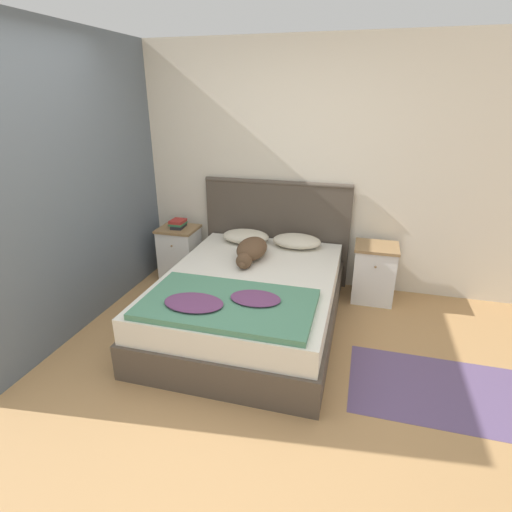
{
  "coord_description": "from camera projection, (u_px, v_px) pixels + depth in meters",
  "views": [
    {
      "loc": [
        1.01,
        -2.1,
        2.01
      ],
      "look_at": [
        0.1,
        1.21,
        0.61
      ],
      "focal_mm": 28.0,
      "sensor_mm": 36.0,
      "label": 1
    }
  ],
  "objects": [
    {
      "name": "wall_back",
      "position": [
        270.0,
        168.0,
        4.31
      ],
      "size": [
        9.0,
        0.06,
        2.55
      ],
      "color": "beige",
      "rests_on": "ground_plane"
    },
    {
      "name": "dog",
      "position": [
        251.0,
        250.0,
        3.88
      ],
      "size": [
        0.28,
        0.68,
        0.19
      ],
      "color": "brown",
      "rests_on": "bed"
    },
    {
      "name": "quilt",
      "position": [
        226.0,
        303.0,
        3.01
      ],
      "size": [
        1.3,
        0.76,
        0.09
      ],
      "color": "#4C8466",
      "rests_on": "bed"
    },
    {
      "name": "pillow_right",
      "position": [
        297.0,
        241.0,
        4.19
      ],
      "size": [
        0.51,
        0.35,
        0.13
      ],
      "color": "beige",
      "rests_on": "bed"
    },
    {
      "name": "pillow_left",
      "position": [
        246.0,
        236.0,
        4.33
      ],
      "size": [
        0.51,
        0.35,
        0.13
      ],
      "color": "beige",
      "rests_on": "bed"
    },
    {
      "name": "ground_plane",
      "position": [
        199.0,
        394.0,
        2.88
      ],
      "size": [
        16.0,
        16.0,
        0.0
      ],
      "primitive_type": "plane",
      "color": "tan"
    },
    {
      "name": "book_stack",
      "position": [
        178.0,
        224.0,
        4.53
      ],
      "size": [
        0.16,
        0.21,
        0.09
      ],
      "color": "#232328",
      "rests_on": "nightstand_left"
    },
    {
      "name": "nightstand_right",
      "position": [
        374.0,
        273.0,
        4.12
      ],
      "size": [
        0.43,
        0.4,
        0.6
      ],
      "color": "white",
      "rests_on": "ground_plane"
    },
    {
      "name": "bed",
      "position": [
        250.0,
        301.0,
        3.66
      ],
      "size": [
        1.54,
        2.06,
        0.51
      ],
      "color": "#4C4238",
      "rests_on": "ground_plane"
    },
    {
      "name": "nightstand_left",
      "position": [
        180.0,
        252.0,
        4.65
      ],
      "size": [
        0.43,
        0.4,
        0.6
      ],
      "color": "white",
      "rests_on": "ground_plane"
    },
    {
      "name": "rug",
      "position": [
        439.0,
        390.0,
        2.92
      ],
      "size": [
        1.28,
        0.8,
        0.0
      ],
      "color": "#604C75",
      "rests_on": "ground_plane"
    },
    {
      "name": "headboard",
      "position": [
        276.0,
        230.0,
        4.47
      ],
      "size": [
        1.62,
        0.06,
        1.16
      ],
      "color": "#4C4238",
      "rests_on": "ground_plane"
    },
    {
      "name": "wall_side_left",
      "position": [
        94.0,
        180.0,
        3.68
      ],
      "size": [
        0.06,
        3.1,
        2.55
      ],
      "color": "slate",
      "rests_on": "ground_plane"
    }
  ]
}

